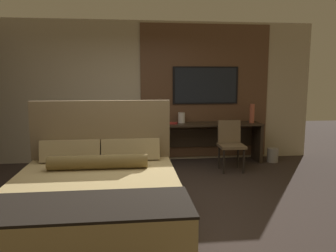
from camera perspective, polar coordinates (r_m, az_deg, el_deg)
name	(u,v)px	position (r m, az deg, el deg)	size (l,w,h in m)	color
ground_plane	(144,209)	(4.39, -4.16, -14.24)	(16.00, 16.00, 0.00)	#332823
wall_back_tv_panel	(148,92)	(6.66, -3.45, 5.92)	(7.20, 0.09, 2.80)	#BCAD8E
bed	(96,201)	(3.74, -12.49, -12.61)	(1.84, 2.12, 1.39)	#33281E
desk	(207,135)	(6.63, 6.82, -1.55)	(2.13, 0.53, 0.79)	#2D2319
tv	(206,85)	(6.74, 6.56, 7.05)	(1.34, 0.04, 0.75)	black
desk_chair	(230,141)	(6.10, 10.80, -2.50)	(0.46, 0.46, 0.91)	brown
vase_tall	(252,113)	(6.76, 14.42, 2.14)	(0.10, 0.10, 0.38)	#B2563D
vase_short	(182,118)	(6.55, 2.37, 1.46)	(0.14, 0.14, 0.21)	silver
book	(172,123)	(6.41, 0.63, 0.51)	(0.26, 0.21, 0.03)	maroon
waste_bin	(273,155)	(6.96, 17.77, -4.84)	(0.22, 0.22, 0.28)	gray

